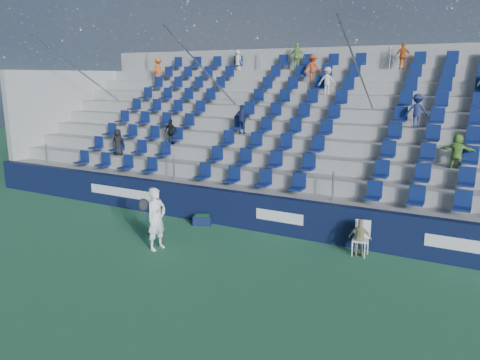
{
  "coord_description": "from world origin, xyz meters",
  "views": [
    {
      "loc": [
        7.18,
        -9.94,
        4.95
      ],
      "look_at": [
        0.2,
        2.8,
        1.7
      ],
      "focal_mm": 35.0,
      "sensor_mm": 36.0,
      "label": 1
    }
  ],
  "objects": [
    {
      "name": "line_judge_chair",
      "position": [
        4.18,
        2.65,
        0.56
      ],
      "size": [
        0.5,
        0.51,
        0.99
      ],
      "color": "white",
      "rests_on": "ground"
    },
    {
      "name": "grandstand",
      "position": [
        0.0,
        8.24,
        2.14
      ],
      "size": [
        24.0,
        8.17,
        6.63
      ],
      "color": "#9E9E99",
      "rests_on": "ground"
    },
    {
      "name": "sponsor_wall",
      "position": [
        0.0,
        3.15,
        0.6
      ],
      "size": [
        24.0,
        0.32,
        1.2
      ],
      "color": "#0F1739",
      "rests_on": "ground"
    },
    {
      "name": "tennis_player",
      "position": [
        -1.14,
        0.22,
        0.92
      ],
      "size": [
        0.69,
        0.72,
        1.83
      ],
      "color": "white",
      "rests_on": "ground"
    },
    {
      "name": "ball_bin",
      "position": [
        -1.22,
        2.75,
        0.19
      ],
      "size": [
        0.71,
        0.61,
        0.34
      ],
      "color": "#10183B",
      "rests_on": "ground"
    },
    {
      "name": "ground",
      "position": [
        0.0,
        0.0,
        0.0
      ],
      "size": [
        70.0,
        70.0,
        0.0
      ],
      "primitive_type": "plane",
      "color": "#32754B",
      "rests_on": "ground"
    },
    {
      "name": "line_judge",
      "position": [
        4.18,
        2.5,
        0.53
      ],
      "size": [
        0.65,
        0.33,
        1.06
      ],
      "primitive_type": "imported",
      "rotation": [
        0.0,
        0.0,
        3.26
      ],
      "color": "tan",
      "rests_on": "ground"
    }
  ]
}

